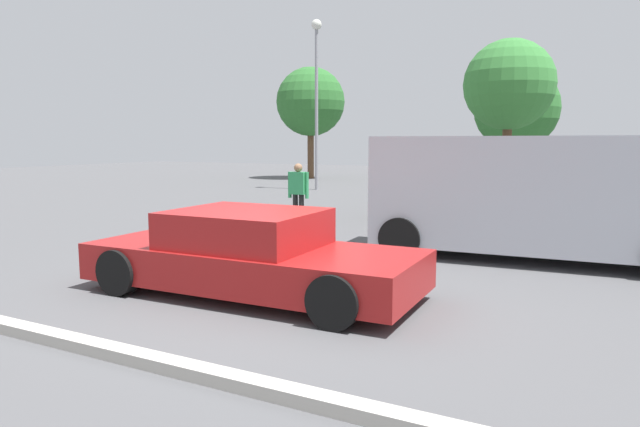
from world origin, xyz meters
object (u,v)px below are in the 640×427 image
Objects in this scene: suv_dark at (493,180)px; light_post_near at (317,78)px; sedan_foreground at (251,255)px; dog at (217,242)px; pedestrian at (298,189)px; van_white at (530,193)px.

light_post_near is (-8.79, 6.56, 3.76)m from suv_dark.
dog is (-2.07, 1.89, -0.29)m from sedan_foreground.
sedan_foreground is at bearing 62.34° from suv_dark.
light_post_near is (-4.62, 9.65, 3.93)m from pedestrian.
van_white reaches higher than sedan_foreground.
suv_dark is 0.69× the size of light_post_near.
dog is at bearing -158.85° from van_white.
sedan_foreground is 0.94× the size of suv_dark.
pedestrian reaches higher than sedan_foreground.
sedan_foreground is 3.01× the size of pedestrian.
light_post_near is (-10.32, 11.29, 3.66)m from van_white.
van_white reaches higher than suv_dark.
light_post_near is at bearing 179.68° from dog.
suv_dark is at bearing 132.15° from dog.
light_post_near is at bearing -157.83° from pedestrian.
van_white reaches higher than pedestrian.
van_white is at bearing 93.97° from dog.
van_white is (3.05, 4.29, 0.64)m from sedan_foreground.
suv_dark is (3.59, 7.12, 0.83)m from dog.
suv_dark reaches higher than dog.
van_white is 1.10× the size of suv_dark.
light_post_near reaches higher than van_white.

